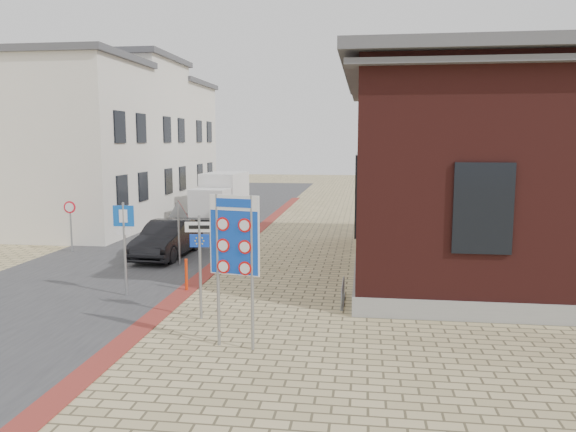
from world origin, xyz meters
The scene contains 16 objects.
ground centered at (0.00, 0.00, 0.00)m, with size 120.00×120.00×0.00m, color tan.
road_strip centered at (-5.50, 15.00, 0.01)m, with size 7.00×60.00×0.02m, color #38383A.
curb_strip centered at (-2.00, 10.00, 0.01)m, with size 0.60×40.00×0.02m, color maroon.
brick_building centered at (8.99, 7.00, 3.49)m, with size 13.00×13.00×6.80m.
townhouse_near centered at (-10.99, 12.00, 4.17)m, with size 7.40×6.40×8.30m.
townhouse_mid centered at (-10.99, 18.00, 4.57)m, with size 7.40×6.40×9.10m.
townhouse_far centered at (-10.99, 24.00, 4.17)m, with size 7.40×6.40×8.30m.
bike_rack centered at (2.65, 2.20, 0.26)m, with size 0.08×1.80×0.60m.
sedan centered at (-4.22, 7.42, 0.69)m, with size 1.46×4.18×1.38m, color black.
box_truck centered at (-4.81, 17.93, 1.33)m, with size 2.39×5.07×2.58m.
border_sign centered at (0.50, -1.50, 2.39)m, with size 1.11×0.28×3.30m.
essen_sign centered at (-0.80, 0.30, 1.73)m, with size 0.70×0.13×2.60m.
parking_sign centered at (-3.50, 2.00, 1.85)m, with size 0.59×0.07×2.69m.
yield_sign centered at (-3.27, 6.00, 1.74)m, with size 0.81×0.13×2.29m.
speed_sign centered at (-8.28, 7.73, 1.35)m, with size 0.48×0.07×2.05m.
bollard centered at (-1.98, 2.80, 0.48)m, with size 0.09×0.09×0.96m, color red.
Camera 1 is at (3.16, -12.82, 4.41)m, focal length 35.00 mm.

